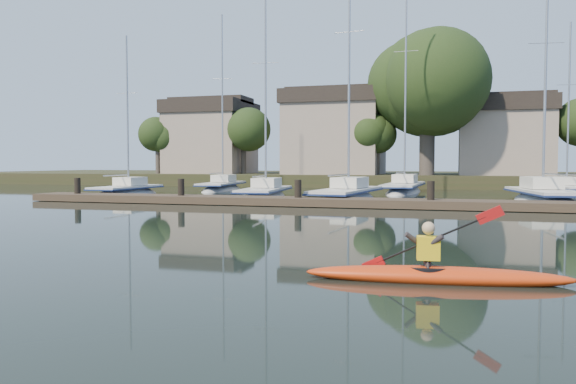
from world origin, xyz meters
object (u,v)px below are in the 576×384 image
(sailboat_6, at_px, (404,195))
(sailboat_0, at_px, (127,198))
(dock, at_px, (362,202))
(sailboat_1, at_px, (265,201))
(kayak, at_px, (435,272))
(sailboat_7, at_px, (567,197))
(sailboat_3, at_px, (544,207))
(sailboat_5, at_px, (222,193))
(sailboat_2, at_px, (347,204))

(sailboat_6, bearing_deg, sailboat_0, -151.22)
(dock, xyz_separation_m, sailboat_1, (-6.20, 4.72, -0.38))
(kayak, bearing_deg, sailboat_7, 69.72)
(kayak, distance_m, sailboat_3, 21.36)
(kayak, distance_m, sailboat_0, 28.06)
(sailboat_7, bearing_deg, dock, -137.28)
(sailboat_5, bearing_deg, sailboat_6, -4.32)
(kayak, xyz_separation_m, sailboat_1, (-9.79, 20.27, -0.35))
(sailboat_0, relative_size, sailboat_1, 0.84)
(dock, height_order, sailboat_7, sailboat_7)
(sailboat_3, bearing_deg, dock, -156.10)
(sailboat_6, bearing_deg, sailboat_1, -127.33)
(kayak, xyz_separation_m, dock, (-3.58, 15.55, 0.03))
(kayak, bearing_deg, sailboat_5, 113.07)
(kayak, distance_m, sailboat_7, 29.83)
(dock, xyz_separation_m, sailboat_2, (-1.42, 4.08, -0.39))
(sailboat_0, xyz_separation_m, sailboat_5, (3.20, 7.40, 0.01))
(sailboat_1, distance_m, sailboat_7, 19.16)
(sailboat_0, height_order, sailboat_7, sailboat_7)
(sailboat_2, height_order, sailboat_7, sailboat_2)
(kayak, distance_m, sailboat_1, 22.51)
(sailboat_0, height_order, sailboat_3, sailboat_3)
(sailboat_1, distance_m, sailboat_5, 9.85)
(dock, height_order, sailboat_5, sailboat_5)
(dock, distance_m, sailboat_5, 17.48)
(kayak, relative_size, sailboat_3, 0.32)
(sailboat_0, distance_m, sailboat_1, 9.13)
(sailboat_3, distance_m, sailboat_7, 8.49)
(sailboat_1, xyz_separation_m, sailboat_7, (17.09, 8.65, 0.00))
(kayak, distance_m, dock, 15.96)
(sailboat_0, height_order, sailboat_6, sailboat_6)
(sailboat_5, bearing_deg, sailboat_3, -26.15)
(sailboat_6, bearing_deg, sailboat_3, -43.37)
(sailboat_1, bearing_deg, sailboat_3, -3.31)
(kayak, relative_size, dock, 0.13)
(sailboat_2, bearing_deg, kayak, -69.64)
(sailboat_5, bearing_deg, sailboat_1, -59.53)
(sailboat_7, bearing_deg, sailboat_5, 173.82)
(sailboat_1, distance_m, sailboat_6, 10.93)
(sailboat_3, xyz_separation_m, sailboat_7, (2.55, 8.10, 0.03))
(sailboat_3, distance_m, sailboat_5, 21.73)
(sailboat_3, height_order, sailboat_6, sailboat_6)
(sailboat_5, height_order, sailboat_6, sailboat_6)
(sailboat_0, height_order, sailboat_2, sailboat_2)
(kayak, height_order, dock, kayak)
(kayak, height_order, sailboat_7, sailboat_7)
(sailboat_0, relative_size, sailboat_2, 0.72)
(dock, distance_m, sailboat_7, 17.25)
(sailboat_2, bearing_deg, sailboat_5, 147.62)
(sailboat_0, bearing_deg, sailboat_6, 26.48)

